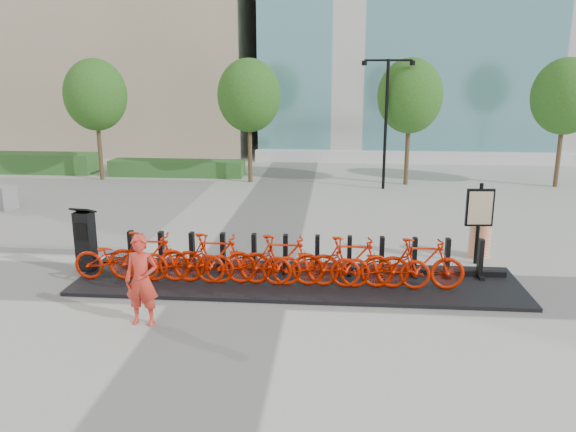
# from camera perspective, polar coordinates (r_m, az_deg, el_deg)

# --- Properties ---
(ground) EXTENTS (120.00, 120.00, 0.00)m
(ground) POSITION_cam_1_polar(r_m,az_deg,el_deg) (12.25, -5.30, -7.07)
(ground) COLOR #AEAFA9
(hedge_b) EXTENTS (6.00, 1.20, 0.70)m
(hedge_b) POSITION_cam_1_polar(r_m,az_deg,el_deg) (25.76, -11.19, 4.81)
(hedge_b) COLOR #386F2D
(hedge_b) RESTS_ON ground
(tree_0) EXTENTS (2.60, 2.60, 5.10)m
(tree_0) POSITION_cam_1_polar(r_m,az_deg,el_deg) (25.34, -18.97, 11.54)
(tree_0) COLOR brown
(tree_0) RESTS_ON ground
(tree_1) EXTENTS (2.60, 2.60, 5.10)m
(tree_1) POSITION_cam_1_polar(r_m,az_deg,el_deg) (23.52, -3.98, 12.11)
(tree_1) COLOR brown
(tree_1) RESTS_ON ground
(tree_2) EXTENTS (2.60, 2.60, 5.10)m
(tree_2) POSITION_cam_1_polar(r_m,az_deg,el_deg) (23.43, 12.29, 11.82)
(tree_2) COLOR brown
(tree_2) RESTS_ON ground
(tree_3) EXTENTS (2.60, 2.60, 5.10)m
(tree_3) POSITION_cam_1_polar(r_m,az_deg,el_deg) (24.90, 26.36, 10.82)
(tree_3) COLOR brown
(tree_3) RESTS_ON ground
(streetlamp) EXTENTS (2.00, 0.20, 5.00)m
(streetlamp) POSITION_cam_1_polar(r_m,az_deg,el_deg) (22.35, 9.96, 10.65)
(streetlamp) COLOR black
(streetlamp) RESTS_ON ground
(dock_pad) EXTENTS (9.60, 2.40, 0.08)m
(dock_pad) POSITION_cam_1_polar(r_m,az_deg,el_deg) (12.36, 0.92, -6.61)
(dock_pad) COLOR black
(dock_pad) RESTS_ON ground
(dock_rail_posts) EXTENTS (8.02, 0.50, 0.85)m
(dock_rail_posts) POSITION_cam_1_polar(r_m,az_deg,el_deg) (12.65, 1.35, -3.89)
(dock_rail_posts) COLOR black
(dock_rail_posts) RESTS_ON dock_pad
(bike_0) EXTENTS (1.88, 0.65, 0.99)m
(bike_0) POSITION_cam_1_polar(r_m,az_deg,el_deg) (12.72, -17.04, -4.11)
(bike_0) COLOR #B41700
(bike_0) RESTS_ON dock_pad
(bike_1) EXTENTS (1.82, 0.51, 1.09)m
(bike_1) POSITION_cam_1_polar(r_m,az_deg,el_deg) (12.46, -13.97, -4.02)
(bike_1) COLOR #B41700
(bike_1) RESTS_ON dock_pad
(bike_2) EXTENTS (1.88, 0.65, 0.99)m
(bike_2) POSITION_cam_1_polar(r_m,az_deg,el_deg) (12.27, -10.76, -4.40)
(bike_2) COLOR #B41700
(bike_2) RESTS_ON dock_pad
(bike_3) EXTENTS (1.82, 0.51, 1.09)m
(bike_3) POSITION_cam_1_polar(r_m,az_deg,el_deg) (12.08, -7.47, -4.29)
(bike_3) COLOR #B41700
(bike_3) RESTS_ON dock_pad
(bike_4) EXTENTS (1.88, 0.65, 0.99)m
(bike_4) POSITION_cam_1_polar(r_m,az_deg,el_deg) (11.97, -4.08, -4.66)
(bike_4) COLOR #B41700
(bike_4) RESTS_ON dock_pad
(bike_5) EXTENTS (1.82, 0.51, 1.09)m
(bike_5) POSITION_cam_1_polar(r_m,az_deg,el_deg) (11.86, -0.64, -4.51)
(bike_5) COLOR #B41700
(bike_5) RESTS_ON dock_pad
(bike_6) EXTENTS (1.88, 0.65, 0.99)m
(bike_6) POSITION_cam_1_polar(r_m,az_deg,el_deg) (11.83, 2.85, -4.85)
(bike_6) COLOR #B41700
(bike_6) RESTS_ON dock_pad
(bike_7) EXTENTS (1.82, 0.51, 1.09)m
(bike_7) POSITION_cam_1_polar(r_m,az_deg,el_deg) (11.82, 6.35, -4.68)
(bike_7) COLOR #B41700
(bike_7) RESTS_ON dock_pad
(bike_8) EXTENTS (1.88, 0.65, 0.99)m
(bike_8) POSITION_cam_1_polar(r_m,az_deg,el_deg) (11.88, 9.83, -4.98)
(bike_8) COLOR #B41700
(bike_8) RESTS_ON dock_pad
(bike_9) EXTENTS (1.82, 0.51, 1.09)m
(bike_9) POSITION_cam_1_polar(r_m,az_deg,el_deg) (11.95, 13.29, -4.77)
(bike_9) COLOR #B41700
(bike_9) RESTS_ON dock_pad
(kiosk) EXTENTS (0.50, 0.44, 1.49)m
(kiosk) POSITION_cam_1_polar(r_m,az_deg,el_deg) (13.51, -19.88, -2.30)
(kiosk) COLOR black
(kiosk) RESTS_ON dock_pad
(worker_red) EXTENTS (0.63, 0.42, 1.68)m
(worker_red) POSITION_cam_1_polar(r_m,az_deg,el_deg) (10.48, -14.65, -6.34)
(worker_red) COLOR red
(worker_red) RESTS_ON ground
(construction_barrel) EXTENTS (0.54, 0.54, 1.02)m
(construction_barrel) POSITION_cam_1_polar(r_m,az_deg,el_deg) (14.71, 18.92, -2.07)
(construction_barrel) COLOR #FF4C01
(construction_barrel) RESTS_ON ground
(map_sign) EXTENTS (0.65, 0.16, 1.97)m
(map_sign) POSITION_cam_1_polar(r_m,az_deg,el_deg) (13.97, 18.88, 0.48)
(map_sign) COLOR black
(map_sign) RESTS_ON ground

